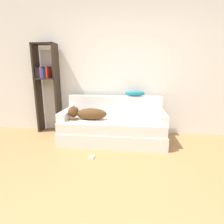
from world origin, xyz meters
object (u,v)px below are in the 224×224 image
object	(u,v)px
laptop	(123,120)
throw_pillow	(135,93)
dog	(87,113)
couch	(113,130)
power_adapter	(92,157)
bookshelf	(47,83)

from	to	relation	value
laptop	throw_pillow	distance (m)	0.62
dog	throw_pillow	bearing A→B (deg)	26.57
couch	power_adapter	distance (m)	0.78
couch	bookshelf	bearing A→B (deg)	164.08
couch	power_adapter	bearing A→B (deg)	-108.10
bookshelf	throw_pillow	bearing A→B (deg)	-2.15
power_adapter	laptop	bearing A→B (deg)	56.46
couch	dog	size ratio (longest dim) A/B	2.65
bookshelf	power_adapter	bearing A→B (deg)	-43.50
dog	bookshelf	bearing A→B (deg)	152.87
laptop	power_adapter	bearing A→B (deg)	-107.27
laptop	bookshelf	size ratio (longest dim) A/B	0.21
dog	bookshelf	xyz separation A→B (m)	(-0.96, 0.49, 0.50)
couch	throw_pillow	world-z (taller)	throw_pillow
couch	laptop	size ratio (longest dim) A/B	4.90
laptop	power_adapter	xyz separation A→B (m)	(-0.43, -0.66, -0.42)
couch	power_adapter	size ratio (longest dim) A/B	26.25
laptop	throw_pillow	xyz separation A→B (m)	(0.19, 0.40, 0.43)
laptop	bookshelf	distance (m)	1.79
laptop	throw_pillow	bearing A→B (deg)	80.62
couch	throw_pillow	bearing A→B (deg)	40.72
throw_pillow	dog	bearing A→B (deg)	-153.43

